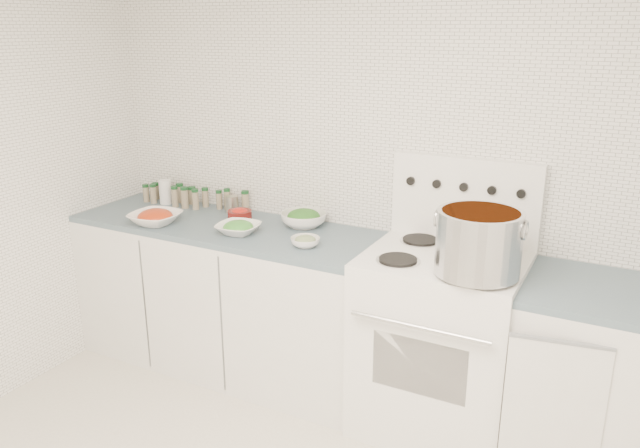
{
  "coord_description": "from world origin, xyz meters",
  "views": [
    {
      "loc": [
        1.25,
        -1.59,
        1.99
      ],
      "look_at": [
        -0.18,
        1.14,
        1.01
      ],
      "focal_mm": 35.0,
      "sensor_mm": 36.0,
      "label": 1
    }
  ],
  "objects_px": {
    "stove": "(440,337)",
    "bowl_snowpea": "(238,228)",
    "stock_pot": "(479,240)",
    "bowl_tomato": "(155,217)"
  },
  "relations": [
    {
      "from": "stove",
      "to": "bowl_snowpea",
      "type": "bearing_deg",
      "value": -174.86
    },
    {
      "from": "bowl_snowpea",
      "to": "stove",
      "type": "bearing_deg",
      "value": 5.14
    },
    {
      "from": "stock_pot",
      "to": "bowl_snowpea",
      "type": "distance_m",
      "value": 1.34
    },
    {
      "from": "bowl_snowpea",
      "to": "bowl_tomato",
      "type": "bearing_deg",
      "value": -171.6
    },
    {
      "from": "stove",
      "to": "bowl_snowpea",
      "type": "xyz_separation_m",
      "value": [
        -1.14,
        -0.1,
        0.44
      ]
    },
    {
      "from": "stock_pot",
      "to": "bowl_snowpea",
      "type": "height_order",
      "value": "stock_pot"
    },
    {
      "from": "stock_pot",
      "to": "bowl_snowpea",
      "type": "bearing_deg",
      "value": 176.67
    },
    {
      "from": "bowl_tomato",
      "to": "stove",
      "type": "bearing_deg",
      "value": 6.17
    },
    {
      "from": "stove",
      "to": "stock_pot",
      "type": "distance_m",
      "value": 0.66
    },
    {
      "from": "stove",
      "to": "bowl_snowpea",
      "type": "height_order",
      "value": "stove"
    }
  ]
}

